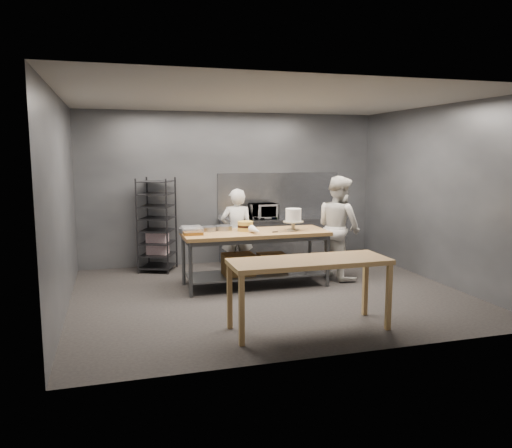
{
  "coord_description": "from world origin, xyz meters",
  "views": [
    {
      "loc": [
        -2.33,
        -7.27,
        2.21
      ],
      "look_at": [
        -0.08,
        0.49,
        1.05
      ],
      "focal_mm": 35.0,
      "sensor_mm": 36.0,
      "label": 1
    }
  ],
  "objects_px": {
    "speed_rack": "(157,226)",
    "frosted_cake_stand": "(293,217)",
    "chef_behind": "(237,233)",
    "work_table": "(254,252)",
    "layer_cake": "(245,226)",
    "chef_right": "(339,227)",
    "near_counter": "(309,266)",
    "microwave": "(263,211)"
  },
  "relations": [
    {
      "from": "microwave",
      "to": "frosted_cake_stand",
      "type": "relative_size",
      "value": 1.47
    },
    {
      "from": "speed_rack",
      "to": "chef_behind",
      "type": "distance_m",
      "value": 1.56
    },
    {
      "from": "work_table",
      "to": "layer_cake",
      "type": "xyz_separation_m",
      "value": [
        -0.13,
        0.1,
        0.43
      ]
    },
    {
      "from": "frosted_cake_stand",
      "to": "work_table",
      "type": "bearing_deg",
      "value": 172.4
    },
    {
      "from": "speed_rack",
      "to": "work_table",
      "type": "bearing_deg",
      "value": -47.02
    },
    {
      "from": "work_table",
      "to": "frosted_cake_stand",
      "type": "xyz_separation_m",
      "value": [
        0.65,
        -0.09,
        0.58
      ]
    },
    {
      "from": "work_table",
      "to": "near_counter",
      "type": "distance_m",
      "value": 2.2
    },
    {
      "from": "chef_right",
      "to": "frosted_cake_stand",
      "type": "bearing_deg",
      "value": 87.96
    },
    {
      "from": "speed_rack",
      "to": "frosted_cake_stand",
      "type": "relative_size",
      "value": 4.76
    },
    {
      "from": "speed_rack",
      "to": "chef_behind",
      "type": "relative_size",
      "value": 1.11
    },
    {
      "from": "chef_behind",
      "to": "frosted_cake_stand",
      "type": "relative_size",
      "value": 4.3
    },
    {
      "from": "chef_behind",
      "to": "microwave",
      "type": "xyz_separation_m",
      "value": [
        0.77,
        0.89,
        0.26
      ]
    },
    {
      "from": "chef_right",
      "to": "microwave",
      "type": "bearing_deg",
      "value": 17.23
    },
    {
      "from": "work_table",
      "to": "near_counter",
      "type": "relative_size",
      "value": 1.2
    },
    {
      "from": "work_table",
      "to": "speed_rack",
      "type": "distance_m",
      "value": 2.14
    },
    {
      "from": "frosted_cake_stand",
      "to": "microwave",
      "type": "bearing_deg",
      "value": 89.86
    },
    {
      "from": "frosted_cake_stand",
      "to": "layer_cake",
      "type": "distance_m",
      "value": 0.82
    },
    {
      "from": "speed_rack",
      "to": "chef_right",
      "type": "bearing_deg",
      "value": -25.57
    },
    {
      "from": "work_table",
      "to": "chef_behind",
      "type": "height_order",
      "value": "chef_behind"
    },
    {
      "from": "chef_behind",
      "to": "chef_right",
      "type": "bearing_deg",
      "value": 170.17
    },
    {
      "from": "layer_cake",
      "to": "microwave",
      "type": "bearing_deg",
      "value": 62.92
    },
    {
      "from": "microwave",
      "to": "frosted_cake_stand",
      "type": "bearing_deg",
      "value": -90.14
    },
    {
      "from": "chef_right",
      "to": "near_counter",
      "type": "bearing_deg",
      "value": 133.12
    },
    {
      "from": "near_counter",
      "to": "chef_behind",
      "type": "bearing_deg",
      "value": 93.91
    },
    {
      "from": "chef_right",
      "to": "microwave",
      "type": "relative_size",
      "value": 3.34
    },
    {
      "from": "work_table",
      "to": "layer_cake",
      "type": "bearing_deg",
      "value": 142.95
    },
    {
      "from": "chef_behind",
      "to": "frosted_cake_stand",
      "type": "bearing_deg",
      "value": 143.58
    },
    {
      "from": "work_table",
      "to": "chef_behind",
      "type": "relative_size",
      "value": 1.52
    },
    {
      "from": "near_counter",
      "to": "frosted_cake_stand",
      "type": "bearing_deg",
      "value": 74.87
    },
    {
      "from": "near_counter",
      "to": "layer_cake",
      "type": "distance_m",
      "value": 2.3
    },
    {
      "from": "chef_behind",
      "to": "microwave",
      "type": "height_order",
      "value": "chef_behind"
    },
    {
      "from": "microwave",
      "to": "layer_cake",
      "type": "bearing_deg",
      "value": -117.08
    },
    {
      "from": "work_table",
      "to": "layer_cake",
      "type": "distance_m",
      "value": 0.46
    },
    {
      "from": "chef_behind",
      "to": "frosted_cake_stand",
      "type": "xyz_separation_m",
      "value": [
        0.77,
        -0.83,
        0.36
      ]
    },
    {
      "from": "work_table",
      "to": "chef_behind",
      "type": "distance_m",
      "value": 0.78
    },
    {
      "from": "frosted_cake_stand",
      "to": "near_counter",
      "type": "bearing_deg",
      "value": -105.13
    },
    {
      "from": "chef_behind",
      "to": "layer_cake",
      "type": "distance_m",
      "value": 0.68
    },
    {
      "from": "frosted_cake_stand",
      "to": "layer_cake",
      "type": "height_order",
      "value": "frosted_cake_stand"
    },
    {
      "from": "near_counter",
      "to": "speed_rack",
      "type": "xyz_separation_m",
      "value": [
        -1.53,
        3.74,
        0.04
      ]
    },
    {
      "from": "work_table",
      "to": "layer_cake",
      "type": "relative_size",
      "value": 9.41
    },
    {
      "from": "near_counter",
      "to": "microwave",
      "type": "xyz_separation_m",
      "value": [
        0.57,
        3.82,
        0.24
      ]
    },
    {
      "from": "frosted_cake_stand",
      "to": "speed_rack",
      "type": "bearing_deg",
      "value": 142.01
    }
  ]
}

